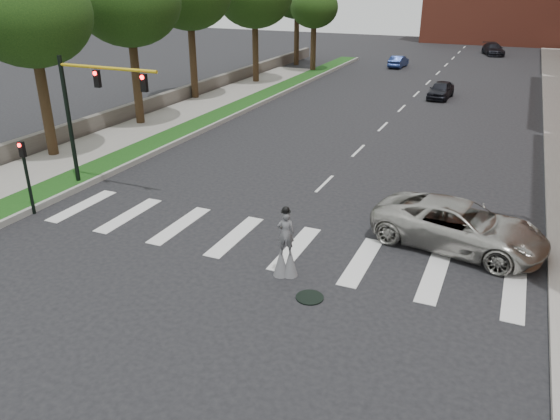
# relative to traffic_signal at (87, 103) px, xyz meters

# --- Properties ---
(ground_plane) EXTENTS (160.00, 160.00, 0.00)m
(ground_plane) POSITION_rel_traffic_signal_xyz_m (9.78, -3.00, -4.15)
(ground_plane) COLOR black
(ground_plane) RESTS_ON ground
(grass_median) EXTENTS (2.00, 60.00, 0.25)m
(grass_median) POSITION_rel_traffic_signal_xyz_m (-1.72, 17.00, -4.03)
(grass_median) COLOR #133E11
(grass_median) RESTS_ON ground
(median_curb) EXTENTS (0.20, 60.00, 0.28)m
(median_curb) POSITION_rel_traffic_signal_xyz_m (-0.67, 17.00, -4.01)
(median_curb) COLOR gray
(median_curb) RESTS_ON ground
(sidewalk_left) EXTENTS (4.00, 60.00, 0.18)m
(sidewalk_left) POSITION_rel_traffic_signal_xyz_m (-4.72, 7.00, -4.06)
(sidewalk_left) COLOR gray
(sidewalk_left) RESTS_ON ground
(stone_wall) EXTENTS (0.50, 56.00, 1.10)m
(stone_wall) POSITION_rel_traffic_signal_xyz_m (-7.22, 19.00, -3.60)
(stone_wall) COLOR #56514A
(stone_wall) RESTS_ON ground
(manhole) EXTENTS (0.90, 0.90, 0.04)m
(manhole) POSITION_rel_traffic_signal_xyz_m (12.78, -5.00, -4.13)
(manhole) COLOR black
(manhole) RESTS_ON ground
(traffic_signal) EXTENTS (5.30, 0.23, 6.20)m
(traffic_signal) POSITION_rel_traffic_signal_xyz_m (0.00, 0.00, 0.00)
(traffic_signal) COLOR black
(traffic_signal) RESTS_ON ground
(secondary_signal) EXTENTS (0.25, 0.21, 3.23)m
(secondary_signal) POSITION_rel_traffic_signal_xyz_m (-0.52, -3.50, -2.20)
(secondary_signal) COLOR black
(secondary_signal) RESTS_ON ground
(stilt_performer) EXTENTS (0.82, 0.63, 2.57)m
(stilt_performer) POSITION_rel_traffic_signal_xyz_m (11.50, -3.98, -3.20)
(stilt_performer) COLOR #302113
(stilt_performer) RESTS_ON ground
(suv_crossing) EXTENTS (6.80, 4.08, 1.77)m
(suv_crossing) POSITION_rel_traffic_signal_xyz_m (16.62, 0.57, -3.27)
(suv_crossing) COLOR #A7A59E
(suv_crossing) RESTS_ON ground
(car_near) EXTENTS (1.93, 4.22, 1.41)m
(car_near) POSITION_rel_traffic_signal_xyz_m (11.92, 28.03, -3.45)
(car_near) COLOR black
(car_near) RESTS_ON ground
(car_mid) EXTENTS (1.60, 3.96, 1.28)m
(car_mid) POSITION_rel_traffic_signal_xyz_m (5.11, 43.02, -3.51)
(car_mid) COLOR navy
(car_mid) RESTS_ON ground
(car_far) EXTENTS (3.43, 5.35, 1.44)m
(car_far) POSITION_rel_traffic_signal_xyz_m (14.03, 57.87, -3.43)
(car_far) COLOR black
(car_far) RESTS_ON ground
(tree_1) EXTENTS (6.28, 6.28, 10.29)m
(tree_1) POSITION_rel_traffic_signal_xyz_m (-5.72, 2.95, 3.43)
(tree_1) COLOR #302113
(tree_1) RESTS_ON ground
(tree_2) EXTENTS (6.66, 6.66, 10.82)m
(tree_2) POSITION_rel_traffic_signal_xyz_m (-5.60, 10.81, 3.80)
(tree_2) COLOR #302113
(tree_2) RESTS_ON ground
(tree_6) EXTENTS (4.85, 4.85, 8.52)m
(tree_6) POSITION_rel_traffic_signal_xyz_m (-2.49, 36.26, 2.24)
(tree_6) COLOR #302113
(tree_6) RESTS_ON ground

